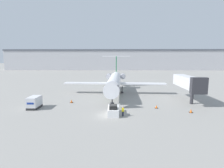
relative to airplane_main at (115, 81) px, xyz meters
The scene contains 10 objects.
ground_plane 19.49m from the airplane_main, 91.87° to the right, with size 600.00×600.00×0.00m, color gray.
terminal_building 100.99m from the airplane_main, 90.36° to the left, with size 180.00×16.80×16.90m.
airplane_main is the anchor object (origin of this frame).
pushback_tug 18.52m from the airplane_main, 90.47° to the right, with size 1.96×4.38×1.99m.
luggage_cart 21.94m from the airplane_main, 137.55° to the right, with size 1.92×3.40×2.39m.
worker_near_tug 19.50m from the airplane_main, 85.52° to the right, with size 0.40×0.24×1.70m.
traffic_cone_left 14.47m from the airplane_main, 133.84° to the right, with size 0.69×0.69×0.66m.
traffic_cone_right 16.92m from the airplane_main, 59.17° to the right, with size 0.61×0.61×0.67m.
traffic_cone_mid 22.44m from the airplane_main, 49.98° to the right, with size 0.63×0.63×0.66m.
jet_bridge 18.97m from the airplane_main, 25.98° to the right, with size 3.20×12.32×6.19m.
Camera 1 is at (0.79, -29.41, 10.08)m, focal length 28.00 mm.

